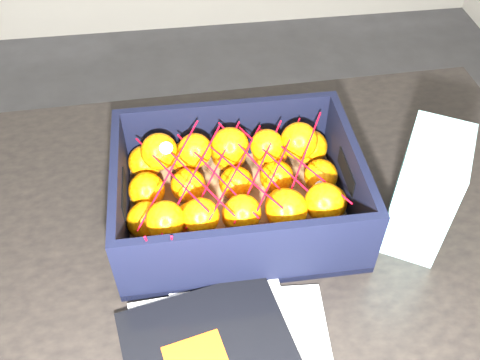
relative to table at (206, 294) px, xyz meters
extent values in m
cube|color=black|center=(0.00, 0.00, 0.08)|extent=(1.22, 0.83, 0.04)
cylinder|color=black|center=(0.55, 0.35, -0.30)|extent=(0.06, 0.06, 0.71)
cube|color=#FF4D0D|center=(-0.02, -0.16, 0.12)|extent=(0.09, 0.07, 0.00)
cube|color=olive|center=(0.06, 0.08, 0.10)|extent=(0.36, 0.27, 0.01)
cube|color=black|center=(0.06, 0.21, 0.16)|extent=(0.36, 0.01, 0.12)
cube|color=black|center=(0.06, -0.05, 0.16)|extent=(0.36, 0.01, 0.12)
cube|color=black|center=(-0.11, 0.08, 0.16)|extent=(0.01, 0.25, 0.12)
cube|color=black|center=(0.23, 0.08, 0.16)|extent=(0.01, 0.25, 0.12)
sphere|color=orange|center=(-0.08, -0.02, 0.14)|extent=(0.06, 0.06, 0.06)
sphere|color=orange|center=(-0.08, 0.05, 0.14)|extent=(0.06, 0.06, 0.06)
sphere|color=orange|center=(-0.08, 0.11, 0.14)|extent=(0.06, 0.06, 0.06)
sphere|color=orange|center=(-0.08, 0.17, 0.14)|extent=(0.06, 0.06, 0.06)
sphere|color=orange|center=(-0.01, -0.02, 0.14)|extent=(0.06, 0.06, 0.06)
sphere|color=orange|center=(-0.01, 0.04, 0.14)|extent=(0.05, 0.05, 0.05)
sphere|color=orange|center=(-0.01, 0.11, 0.14)|extent=(0.05, 0.05, 0.05)
sphere|color=orange|center=(-0.01, 0.18, 0.14)|extent=(0.06, 0.06, 0.06)
sphere|color=orange|center=(0.06, -0.01, 0.14)|extent=(0.05, 0.05, 0.05)
sphere|color=orange|center=(0.06, 0.04, 0.14)|extent=(0.05, 0.05, 0.05)
sphere|color=orange|center=(0.06, 0.11, 0.14)|extent=(0.05, 0.05, 0.05)
sphere|color=orange|center=(0.06, 0.18, 0.14)|extent=(0.06, 0.06, 0.06)
sphere|color=orange|center=(0.13, -0.01, 0.14)|extent=(0.05, 0.05, 0.05)
sphere|color=orange|center=(0.13, 0.05, 0.14)|extent=(0.06, 0.06, 0.06)
sphere|color=orange|center=(0.13, 0.11, 0.14)|extent=(0.05, 0.05, 0.05)
sphere|color=orange|center=(0.13, 0.17, 0.14)|extent=(0.06, 0.06, 0.06)
sphere|color=orange|center=(0.20, -0.02, 0.14)|extent=(0.06, 0.06, 0.06)
sphere|color=orange|center=(0.20, 0.05, 0.14)|extent=(0.06, 0.06, 0.06)
sphere|color=orange|center=(0.20, 0.11, 0.14)|extent=(0.05, 0.05, 0.05)
sphere|color=orange|center=(0.20, 0.17, 0.14)|extent=(0.06, 0.06, 0.06)
sphere|color=orange|center=(-0.05, 0.01, 0.18)|extent=(0.05, 0.05, 0.05)
sphere|color=orange|center=(-0.05, 0.15, 0.18)|extent=(0.06, 0.06, 0.06)
sphere|color=orange|center=(0.00, 0.01, 0.18)|extent=(0.05, 0.05, 0.05)
sphere|color=orange|center=(0.00, 0.14, 0.18)|extent=(0.05, 0.05, 0.05)
sphere|color=orange|center=(0.06, 0.01, 0.18)|extent=(0.05, 0.05, 0.05)
sphere|color=orange|center=(0.06, 0.15, 0.18)|extent=(0.06, 0.06, 0.06)
sphere|color=orange|center=(0.12, 0.01, 0.18)|extent=(0.06, 0.06, 0.06)
sphere|color=orange|center=(0.12, 0.14, 0.18)|extent=(0.05, 0.05, 0.05)
sphere|color=orange|center=(0.18, 0.01, 0.18)|extent=(0.06, 0.06, 0.06)
sphere|color=orange|center=(0.17, 0.14, 0.18)|extent=(0.06, 0.06, 0.06)
cylinder|color=red|center=(-0.04, 0.08, 0.20)|extent=(0.10, 0.18, 0.02)
cylinder|color=red|center=(0.00, 0.07, 0.20)|extent=(0.10, 0.18, 0.02)
cylinder|color=red|center=(0.03, 0.07, 0.20)|extent=(0.10, 0.19, 0.00)
cylinder|color=red|center=(0.06, 0.08, 0.20)|extent=(0.10, 0.18, 0.03)
cylinder|color=red|center=(0.09, 0.08, 0.20)|extent=(0.10, 0.18, 0.03)
cylinder|color=red|center=(0.13, 0.08, 0.20)|extent=(0.10, 0.19, 0.01)
cylinder|color=red|center=(0.16, 0.08, 0.20)|extent=(0.10, 0.19, 0.01)
cylinder|color=red|center=(-0.04, 0.09, 0.20)|extent=(0.10, 0.18, 0.03)
cylinder|color=red|center=(0.00, 0.07, 0.20)|extent=(0.10, 0.18, 0.02)
cylinder|color=red|center=(0.03, 0.08, 0.19)|extent=(0.10, 0.18, 0.03)
cylinder|color=red|center=(0.06, 0.08, 0.20)|extent=(0.10, 0.19, 0.01)
cylinder|color=red|center=(0.09, 0.08, 0.20)|extent=(0.10, 0.19, 0.02)
cylinder|color=red|center=(0.13, 0.09, 0.20)|extent=(0.10, 0.19, 0.01)
cylinder|color=red|center=(0.16, 0.08, 0.20)|extent=(0.10, 0.18, 0.03)
cylinder|color=red|center=(-0.07, -0.04, 0.19)|extent=(0.00, 0.03, 0.09)
cylinder|color=red|center=(-0.04, -0.04, 0.19)|extent=(0.01, 0.04, 0.08)
cube|color=silver|center=(0.32, 0.01, 0.19)|extent=(0.13, 0.14, 0.18)
camera|label=1|loc=(-0.01, -0.46, 0.75)|focal=39.70mm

